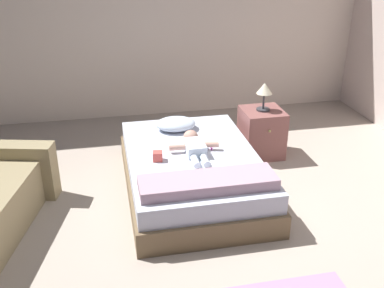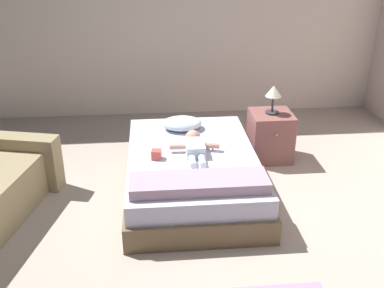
{
  "view_description": "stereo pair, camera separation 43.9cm",
  "coord_description": "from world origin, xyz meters",
  "px_view_note": "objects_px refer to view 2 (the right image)",
  "views": [
    {
      "loc": [
        -0.69,
        -3.18,
        2.38
      ],
      "look_at": [
        0.11,
        0.72,
        0.52
      ],
      "focal_mm": 42.21,
      "sensor_mm": 36.0,
      "label": 1
    },
    {
      "loc": [
        -0.25,
        -3.25,
        2.38
      ],
      "look_at": [
        0.11,
        0.72,
        0.52
      ],
      "focal_mm": 42.21,
      "sensor_mm": 36.0,
      "label": 2
    }
  ],
  "objects_px": {
    "bed": "(192,172)",
    "toothbrush": "(212,147)",
    "baby": "(195,146)",
    "lamp": "(274,94)",
    "pillow": "(182,123)",
    "toy_block": "(156,154)",
    "nightstand": "(270,136)"
  },
  "relations": [
    {
      "from": "bed",
      "to": "toothbrush",
      "type": "height_order",
      "value": "toothbrush"
    },
    {
      "from": "baby",
      "to": "lamp",
      "type": "bearing_deg",
      "value": 33.65
    },
    {
      "from": "pillow",
      "to": "toy_block",
      "type": "xyz_separation_m",
      "value": [
        -0.3,
        -0.71,
        -0.02
      ]
    },
    {
      "from": "bed",
      "to": "lamp",
      "type": "xyz_separation_m",
      "value": [
        0.96,
        0.65,
        0.58
      ]
    },
    {
      "from": "toothbrush",
      "to": "bed",
      "type": "bearing_deg",
      "value": -155.13
    },
    {
      "from": "nightstand",
      "to": "toy_block",
      "type": "bearing_deg",
      "value": -150.62
    },
    {
      "from": "toothbrush",
      "to": "lamp",
      "type": "distance_m",
      "value": 0.99
    },
    {
      "from": "pillow",
      "to": "nightstand",
      "type": "height_order",
      "value": "nightstand"
    },
    {
      "from": "bed",
      "to": "nightstand",
      "type": "bearing_deg",
      "value": 34.19
    },
    {
      "from": "baby",
      "to": "toy_block",
      "type": "height_order",
      "value": "baby"
    },
    {
      "from": "bed",
      "to": "nightstand",
      "type": "relative_size",
      "value": 3.53
    },
    {
      "from": "toothbrush",
      "to": "toy_block",
      "type": "bearing_deg",
      "value": -161.82
    },
    {
      "from": "bed",
      "to": "toy_block",
      "type": "height_order",
      "value": "toy_block"
    },
    {
      "from": "lamp",
      "to": "toy_block",
      "type": "xyz_separation_m",
      "value": [
        -1.31,
        -0.74,
        -0.32
      ]
    },
    {
      "from": "nightstand",
      "to": "toy_block",
      "type": "xyz_separation_m",
      "value": [
        -1.31,
        -0.74,
        0.19
      ]
    },
    {
      "from": "toy_block",
      "to": "baby",
      "type": "bearing_deg",
      "value": 17.34
    },
    {
      "from": "pillow",
      "to": "toy_block",
      "type": "relative_size",
      "value": 4.3
    },
    {
      "from": "pillow",
      "to": "toothbrush",
      "type": "bearing_deg",
      "value": -62.43
    },
    {
      "from": "lamp",
      "to": "pillow",
      "type": "bearing_deg",
      "value": -178.24
    },
    {
      "from": "pillow",
      "to": "toothbrush",
      "type": "xyz_separation_m",
      "value": [
        0.27,
        -0.52,
        -0.06
      ]
    },
    {
      "from": "lamp",
      "to": "bed",
      "type": "bearing_deg",
      "value": -145.81
    },
    {
      "from": "toothbrush",
      "to": "lamp",
      "type": "bearing_deg",
      "value": 36.58
    },
    {
      "from": "pillow",
      "to": "baby",
      "type": "height_order",
      "value": "baby"
    },
    {
      "from": "bed",
      "to": "nightstand",
      "type": "height_order",
      "value": "nightstand"
    },
    {
      "from": "toothbrush",
      "to": "nightstand",
      "type": "height_order",
      "value": "nightstand"
    },
    {
      "from": "bed",
      "to": "baby",
      "type": "relative_size",
      "value": 3.19
    },
    {
      "from": "lamp",
      "to": "toy_block",
      "type": "height_order",
      "value": "lamp"
    },
    {
      "from": "pillow",
      "to": "baby",
      "type": "distance_m",
      "value": 0.59
    },
    {
      "from": "bed",
      "to": "toy_block",
      "type": "distance_m",
      "value": 0.44
    },
    {
      "from": "lamp",
      "to": "toothbrush",
      "type": "bearing_deg",
      "value": -143.42
    },
    {
      "from": "lamp",
      "to": "toy_block",
      "type": "bearing_deg",
      "value": -150.62
    },
    {
      "from": "nightstand",
      "to": "toy_block",
      "type": "height_order",
      "value": "nightstand"
    }
  ]
}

